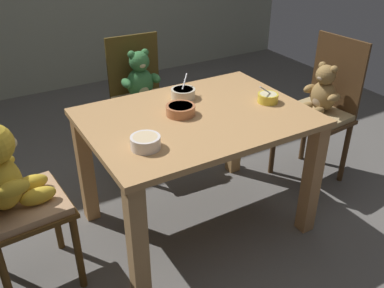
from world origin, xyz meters
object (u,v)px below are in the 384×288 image
Objects in this scene: teddy_chair_near_left at (7,186)px; teddy_chair_near_right at (320,104)px; dining_table at (197,138)px; porridge_bowl_yellow_near_right at (268,98)px; teddy_chair_far_center at (142,92)px; porridge_bowl_terracotta_center at (181,110)px; porridge_bowl_white_near_left at (146,142)px; metal_pail at (142,74)px; porridge_bowl_cream_far_center at (183,93)px.

teddy_chair_near_left is 1.92m from teddy_chair_near_right.
dining_table is 9.48× the size of porridge_bowl_yellow_near_right.
teddy_chair_far_center is 5.91× the size of porridge_bowl_terracotta_center.
porridge_bowl_white_near_left is at bearing -171.27° from porridge_bowl_yellow_near_right.
porridge_bowl_white_near_left is at bearing -113.21° from metal_pail.
porridge_bowl_terracotta_center is 1.12× the size of porridge_bowl_cream_far_center.
teddy_chair_far_center reaches higher than porridge_bowl_yellow_near_right.
teddy_chair_far_center is 7.44× the size of porridge_bowl_yellow_near_right.
porridge_bowl_white_near_left is 0.59m from porridge_bowl_cream_far_center.
porridge_bowl_terracotta_center is (-0.07, 0.04, 0.17)m from dining_table.
porridge_bowl_yellow_near_right is 2.30m from metal_pail.
teddy_chair_far_center is 1.53m from metal_pail.
dining_table is at bearing -31.68° from porridge_bowl_terracotta_center.
teddy_chair_near_right reaches higher than teddy_chair_far_center.
porridge_bowl_white_near_left is (-1.33, -0.23, 0.20)m from teddy_chair_near_right.
porridge_bowl_cream_far_center is (1.00, 0.21, 0.15)m from teddy_chair_near_left.
dining_table is at bearing 171.96° from porridge_bowl_yellow_near_right.
teddy_chair_near_right is 2.17m from metal_pail.
teddy_chair_far_center reaches higher than porridge_bowl_white_near_left.
teddy_chair_far_center reaches higher than porridge_bowl_cream_far_center.
porridge_bowl_yellow_near_right is at bearing -8.04° from dining_table.
porridge_bowl_terracotta_center reaches higher than dining_table.
teddy_chair_near_right is at bearing -11.31° from porridge_bowl_cream_far_center.
teddy_chair_near_left is 0.63m from porridge_bowl_white_near_left.
teddy_chair_near_right is at bearing 9.62° from porridge_bowl_white_near_left.
teddy_chair_near_left is 5.92× the size of porridge_bowl_terracotta_center.
porridge_bowl_white_near_left is at bearing -22.70° from teddy_chair_near_left.
teddy_chair_far_center is 0.96m from porridge_bowl_yellow_near_right.
dining_table is 8.48× the size of porridge_bowl_white_near_left.
metal_pail is at bearing 159.44° from teddy_chair_far_center.
dining_table is 0.46m from porridge_bowl_yellow_near_right.
porridge_bowl_white_near_left is at bearing -154.18° from dining_table.
dining_table is at bearing -106.21° from metal_pail.
porridge_bowl_yellow_near_right is at bearing -95.30° from metal_pail.
teddy_chair_near_left is 7.45× the size of porridge_bowl_yellow_near_right.
porridge_bowl_terracotta_center is (-1.03, -0.00, 0.20)m from teddy_chair_near_right.
porridge_bowl_white_near_left is (-0.41, -0.98, 0.20)m from teddy_chair_far_center.
teddy_chair_far_center is 0.95× the size of teddy_chair_near_right.
porridge_bowl_yellow_near_right is (0.38, -0.86, 0.19)m from teddy_chair_far_center.
porridge_bowl_terracotta_center reaches higher than metal_pail.
porridge_bowl_yellow_near_right is 0.50m from porridge_bowl_terracotta_center.
metal_pail is at bearing 73.79° from dining_table.
porridge_bowl_yellow_near_right is (1.38, -0.08, 0.15)m from teddy_chair_near_left.
teddy_chair_near_right is 3.39× the size of metal_pail.
porridge_bowl_cream_far_center is at bearing 44.14° from porridge_bowl_white_near_left.
dining_table is at bearing 0.08° from teddy_chair_far_center.
porridge_bowl_cream_far_center reaches higher than porridge_bowl_white_near_left.
porridge_bowl_white_near_left reaches higher than metal_pail.
porridge_bowl_terracotta_center is 0.22m from porridge_bowl_cream_far_center.
porridge_bowl_yellow_near_right reaches higher than metal_pail.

